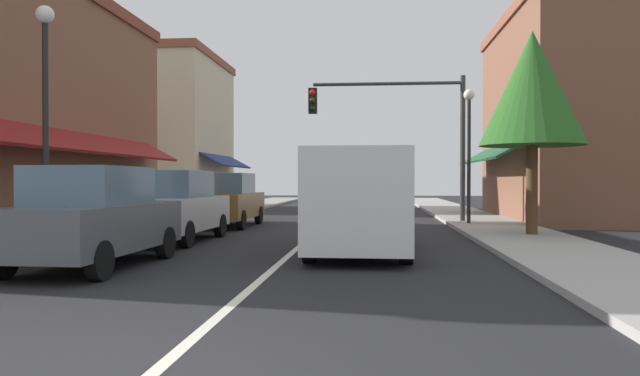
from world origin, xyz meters
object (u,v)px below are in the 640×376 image
(van_in_lane, at_px, (361,199))
(traffic_signal_mast_arm, at_px, (405,122))
(parked_car_second_left, at_px, (174,207))
(parked_car_nearest_left, at_px, (93,218))
(street_lamp_left_near, at_px, (45,89))
(tree_right_near, at_px, (532,89))
(parked_car_third_left, at_px, (227,200))
(street_lamp_right_mid, at_px, (469,134))

(van_in_lane, height_order, traffic_signal_mast_arm, traffic_signal_mast_arm)
(parked_car_second_left, bearing_deg, parked_car_nearest_left, -87.32)
(traffic_signal_mast_arm, bearing_deg, van_in_lane, -98.75)
(street_lamp_left_near, bearing_deg, tree_right_near, 23.64)
(van_in_lane, bearing_deg, parked_car_second_left, 157.57)
(parked_car_second_left, xyz_separation_m, parked_car_third_left, (0.11, 5.02, 0.00))
(street_lamp_left_near, bearing_deg, parked_car_second_left, 61.67)
(parked_car_second_left, xyz_separation_m, street_lamp_left_near, (-1.63, -3.02, 2.50))
(parked_car_second_left, xyz_separation_m, street_lamp_right_mid, (8.08, 5.70, 2.20))
(van_in_lane, xyz_separation_m, street_lamp_right_mid, (3.39, 7.69, 1.93))
(parked_car_third_left, distance_m, van_in_lane, 8.39)
(parked_car_nearest_left, distance_m, street_lamp_right_mid, 13.18)
(parked_car_nearest_left, xyz_separation_m, tree_right_near, (9.02, 6.22, 3.05))
(parked_car_nearest_left, height_order, van_in_lane, van_in_lane)
(traffic_signal_mast_arm, height_order, street_lamp_right_mid, traffic_signal_mast_arm)
(van_in_lane, xyz_separation_m, street_lamp_left_near, (-6.32, -1.03, 2.23))
(street_lamp_right_mid, bearing_deg, parked_car_nearest_left, -127.99)
(van_in_lane, relative_size, street_lamp_right_mid, 1.15)
(parked_car_nearest_left, height_order, street_lamp_left_near, street_lamp_left_near)
(street_lamp_left_near, bearing_deg, street_lamp_right_mid, 41.90)
(parked_car_nearest_left, relative_size, tree_right_near, 0.76)
(traffic_signal_mast_arm, distance_m, tree_right_near, 6.00)
(parked_car_second_left, distance_m, van_in_lane, 5.11)
(parked_car_second_left, bearing_deg, parked_car_third_left, 90.36)
(parked_car_third_left, height_order, street_lamp_left_near, street_lamp_left_near)
(street_lamp_left_near, distance_m, tree_right_near, 11.73)
(street_lamp_right_mid, xyz_separation_m, tree_right_near, (1.02, -4.02, 0.85))
(van_in_lane, height_order, street_lamp_right_mid, street_lamp_right_mid)
(traffic_signal_mast_arm, xyz_separation_m, street_lamp_left_near, (-7.68, -9.85, -0.22))
(tree_right_near, bearing_deg, parked_car_second_left, -169.55)
(parked_car_nearest_left, xyz_separation_m, parked_car_second_left, (-0.09, 4.55, 0.00))
(parked_car_second_left, bearing_deg, tree_right_near, 12.04)
(tree_right_near, bearing_deg, van_in_lane, -140.25)
(van_in_lane, bearing_deg, street_lamp_right_mid, 66.75)
(tree_right_near, bearing_deg, street_lamp_left_near, -156.36)
(traffic_signal_mast_arm, distance_m, street_lamp_left_near, 12.49)
(parked_car_third_left, bearing_deg, parked_car_second_left, -90.72)
(van_in_lane, relative_size, tree_right_near, 0.95)
(parked_car_second_left, xyz_separation_m, tree_right_near, (9.11, 1.68, 3.05))
(parked_car_second_left, bearing_deg, van_in_lane, -21.38)
(street_lamp_left_near, height_order, street_lamp_right_mid, street_lamp_left_near)
(parked_car_second_left, distance_m, parked_car_third_left, 5.03)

